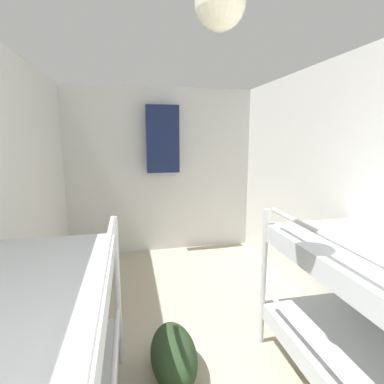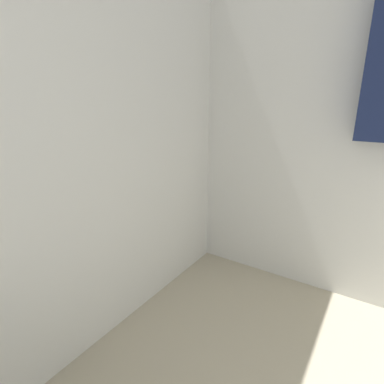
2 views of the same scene
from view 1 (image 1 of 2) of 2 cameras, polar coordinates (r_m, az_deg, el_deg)
name	(u,v)px [view 1 (image 1 of 2)]	position (r m, az deg, el deg)	size (l,w,h in m)	color
wall_right	(361,200)	(2.70, 29.51, -1.31)	(0.06, 4.61, 2.31)	silver
wall_back	(161,172)	(4.31, -5.88, 3.88)	(2.73, 0.06, 2.31)	silver
duffel_bag	(174,355)	(2.36, -3.54, -28.58)	(0.32, 0.60, 0.32)	#23381E
hanging_coat	(163,139)	(4.13, -5.61, 9.97)	(0.44, 0.12, 0.90)	#192347
ceiling_light	(220,3)	(1.65, 5.37, 32.17)	(0.24, 0.24, 0.24)	#F4EFCC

